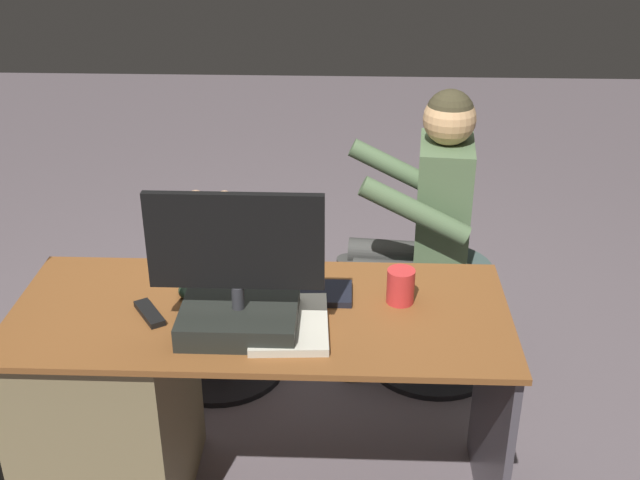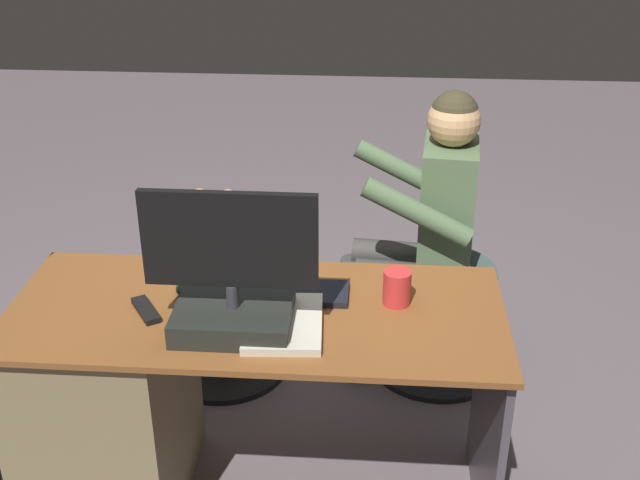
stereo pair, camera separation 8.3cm
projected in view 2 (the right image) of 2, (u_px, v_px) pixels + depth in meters
The scene contains 12 objects.
ground_plane at pixel (276, 425), 3.02m from camera, with size 10.00×10.00×0.00m, color #63575C.
desk at pixel (135, 397), 2.55m from camera, with size 1.48×0.63×0.74m.
monitor at pixel (232, 288), 2.22m from camera, with size 0.48×0.26×0.42m.
keyboard at pixel (280, 292), 2.44m from camera, with size 0.42×0.14×0.02m, color black.
computer_mouse at pixel (186, 287), 2.45m from camera, with size 0.06×0.10×0.04m, color #1D2F20.
cup at pixel (397, 287), 2.37m from camera, with size 0.08×0.08×0.11m, color red.
tv_remote at pixel (146, 310), 2.34m from camera, with size 0.04×0.15×0.02m, color black.
notebook_binder at pixel (284, 323), 2.27m from camera, with size 0.22×0.30×0.02m, color beige.
office_chair_teddy at pixel (221, 313), 3.24m from camera, with size 0.54×0.54×0.46m.
teddy_bear at pixel (217, 234), 3.09m from camera, with size 0.25×0.25×0.35m.
visitor_chair at pixel (439, 311), 3.26m from camera, with size 0.55×0.55×0.46m.
person at pixel (426, 213), 3.06m from camera, with size 0.52×0.51×1.19m.
Camera 2 is at (-0.34, 2.36, 1.99)m, focal length 44.63 mm.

